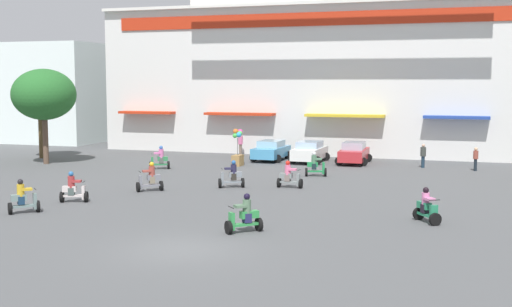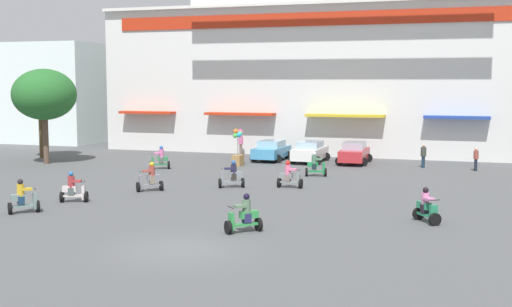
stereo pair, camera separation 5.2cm
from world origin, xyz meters
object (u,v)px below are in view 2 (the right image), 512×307
Objects in this scene: scooter_rider_2 at (232,176)px; pedestrian_0 at (241,143)px; parked_car_0 at (271,150)px; scooter_rider_4 at (289,177)px; scooter_rider_6 at (150,179)px; scooter_rider_0 at (316,166)px; scooter_rider_7 at (73,190)px; scooter_rider_5 at (23,199)px; plaza_tree_0 at (44,95)px; parked_car_2 at (354,153)px; balloon_vendor_cart at (238,149)px; pedestrian_1 at (423,154)px; scooter_rider_1 at (427,208)px; pedestrian_2 at (476,157)px; scooter_rider_8 at (160,160)px; plaza_tree_2 at (40,95)px; parked_car_1 at (310,152)px; scooter_rider_3 at (244,217)px.

pedestrian_0 reaches higher than scooter_rider_2.
scooter_rider_4 is at bearing -68.85° from parked_car_0.
scooter_rider_4 is 7.54m from scooter_rider_6.
parked_car_0 is 12.96m from scooter_rider_2.
scooter_rider_7 is at bearing -126.53° from scooter_rider_0.
parked_car_0 is 22.96m from scooter_rider_5.
plaza_tree_0 reaches higher than parked_car_2.
plaza_tree_0 is 14.12m from balloon_vendor_cart.
scooter_rider_4 is at bearing -54.23° from balloon_vendor_cart.
balloon_vendor_cart is (-7.43, -3.72, 0.41)m from parked_car_2.
pedestrian_1 is (9.35, 12.06, 0.27)m from scooter_rider_2.
scooter_rider_5 is (-10.82, -22.48, -0.14)m from parked_car_2.
pedestrian_2 reaches higher than scooter_rider_1.
scooter_rider_0 is at bearing -133.36° from pedestrian_1.
pedestrian_2 is at bearing -10.04° from parked_car_2.
scooter_rider_8 is at bearing -102.85° from pedestrian_0.
parked_car_2 reaches higher than scooter_rider_7.
scooter_rider_0 is at bearing -8.55° from plaza_tree_2.
scooter_rider_2 is 15.27m from pedestrian_1.
scooter_rider_1 is at bearing -58.07° from scooter_rider_0.
pedestrian_1 is at bearing 13.27° from plaza_tree_0.
pedestrian_1 is (28.06, 3.00, -3.86)m from plaza_tree_2.
parked_car_2 is 13.67m from scooter_rider_8.
parked_car_1 is 1.01× the size of parked_car_2.
scooter_rider_0 is 1.00× the size of scooter_rider_3.
scooter_rider_4 reaches higher than scooter_rider_1.
balloon_vendor_cart reaches higher than scooter_rider_8.
plaza_tree_2 reaches higher than pedestrian_1.
parked_car_2 is at bearing 26.62° from balloon_vendor_cart.
scooter_rider_7 is 0.96× the size of scooter_rider_8.
scooter_rider_3 is at bearing -82.79° from parked_car_1.
scooter_rider_5 is at bearing -125.82° from pedestrian_1.
scooter_rider_3 is 23.23m from pedestrian_2.
balloon_vendor_cart is at bearing 79.76° from scooter_rider_5.
scooter_rider_2 is 0.93× the size of pedestrian_1.
parked_car_2 is 2.67× the size of scooter_rider_6.
pedestrian_2 is at bearing -6.50° from parked_car_1.
scooter_rider_1 is 0.97× the size of scooter_rider_2.
parked_car_2 is at bearing 80.88° from scooter_rider_0.
plaza_tree_2 reaches higher than scooter_rider_1.
pedestrian_2 is (1.94, 17.56, 0.28)m from scooter_rider_1.
plaza_tree_2 is at bearing -154.04° from pedestrian_0.
scooter_rider_6 is 0.97× the size of pedestrian_1.
parked_car_2 is at bearing 64.30° from scooter_rider_5.
pedestrian_2 is at bearing -5.75° from parked_car_0.
pedestrian_1 is (16.59, 6.15, 0.27)m from scooter_rider_8.
scooter_rider_0 is at bearing -0.91° from scooter_rider_8.
plaza_tree_2 reaches higher than pedestrian_2.
scooter_rider_6 is (-6.73, -3.40, 0.04)m from scooter_rider_4.
parked_car_0 is 2.76× the size of scooter_rider_7.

